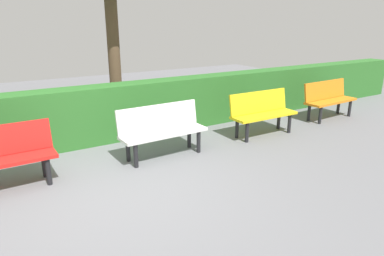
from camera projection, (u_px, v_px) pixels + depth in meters
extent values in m
plane|color=slate|center=(115.00, 191.00, 4.63)|extent=(20.64, 20.64, 0.00)
cube|color=orange|center=(331.00, 101.00, 7.97)|extent=(1.44, 0.48, 0.05)
cube|color=orange|center=(325.00, 90.00, 8.05)|extent=(1.43, 0.17, 0.42)
cylinder|color=black|center=(350.00, 108.00, 8.21)|extent=(0.07, 0.07, 0.39)
cylinder|color=black|center=(338.00, 106.00, 8.45)|extent=(0.07, 0.07, 0.39)
cylinder|color=black|center=(320.00, 115.00, 7.61)|extent=(0.07, 0.07, 0.39)
cylinder|color=black|center=(309.00, 112.00, 7.85)|extent=(0.07, 0.07, 0.39)
cube|color=yellow|center=(264.00, 115.00, 6.78)|extent=(1.42, 0.43, 0.05)
cube|color=yellow|center=(259.00, 102.00, 6.87)|extent=(1.42, 0.13, 0.42)
cylinder|color=black|center=(289.00, 124.00, 7.00)|extent=(0.07, 0.07, 0.39)
cylinder|color=black|center=(279.00, 120.00, 7.24)|extent=(0.07, 0.07, 0.39)
cylinder|color=black|center=(247.00, 132.00, 6.45)|extent=(0.07, 0.07, 0.39)
cylinder|color=black|center=(237.00, 128.00, 6.69)|extent=(0.07, 0.07, 0.39)
cube|color=white|center=(164.00, 133.00, 5.69)|extent=(1.49, 0.46, 0.05)
cube|color=white|center=(158.00, 117.00, 5.78)|extent=(1.48, 0.15, 0.42)
cylinder|color=black|center=(199.00, 142.00, 5.95)|extent=(0.07, 0.07, 0.39)
cylinder|color=black|center=(189.00, 137.00, 6.19)|extent=(0.07, 0.07, 0.39)
cylinder|color=black|center=(136.00, 156.00, 5.33)|extent=(0.07, 0.07, 0.39)
cylinder|color=black|center=(128.00, 150.00, 5.57)|extent=(0.07, 0.07, 0.39)
cylinder|color=black|center=(48.00, 172.00, 4.77)|extent=(0.07, 0.07, 0.39)
cylinder|color=black|center=(44.00, 164.00, 5.01)|extent=(0.07, 0.07, 0.39)
cube|color=#2D6B28|center=(126.00, 111.00, 6.68)|extent=(16.64, 0.53, 1.06)
cylinder|color=brown|center=(114.00, 49.00, 7.60)|extent=(0.27, 0.27, 3.20)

